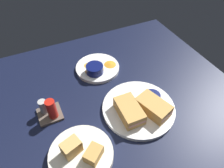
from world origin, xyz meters
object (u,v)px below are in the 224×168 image
at_px(sandwich_half_far, 153,107).
at_px(bread_basket_rear, 81,154).
at_px(ramekin_dark_sauce, 152,97).
at_px(plate_chips_companion, 98,68).
at_px(condiment_caddy, 49,110).
at_px(ramekin_light_gravy, 95,69).
at_px(spoon_by_gravy_ramekin, 93,72).
at_px(sandwich_half_near, 129,111).
at_px(plate_sandwich_main, 138,108).
at_px(spoon_by_dark_ramekin, 139,102).

xyz_separation_m(sandwich_half_far, bread_basket_rear, (-0.05, 0.31, -0.02)).
height_order(ramekin_dark_sauce, plate_chips_companion, ramekin_dark_sauce).
bearing_deg(bread_basket_rear, condiment_caddy, 13.97).
relative_size(sandwich_half_far, ramekin_light_gravy, 1.85).
bearing_deg(ramekin_light_gravy, plate_chips_companion, -39.81).
height_order(spoon_by_gravy_ramekin, bread_basket_rear, bread_basket_rear).
bearing_deg(condiment_caddy, sandwich_half_near, -116.47).
xyz_separation_m(plate_chips_companion, ramekin_light_gravy, (-0.03, 0.03, 0.03)).
bearing_deg(sandwich_half_far, plate_chips_companion, 15.69).
xyz_separation_m(plate_sandwich_main, ramekin_dark_sauce, (0.01, -0.06, 0.03)).
bearing_deg(spoon_by_dark_ramekin, sandwich_half_far, -153.78).
relative_size(sandwich_half_far, bread_basket_rear, 0.70).
bearing_deg(plate_chips_companion, ramekin_dark_sauce, -157.60).
bearing_deg(plate_chips_companion, plate_sandwich_main, -169.61).
bearing_deg(spoon_by_gravy_ramekin, plate_chips_companion, -47.14).
xyz_separation_m(spoon_by_gravy_ramekin, condiment_caddy, (-0.14, 0.24, 0.01)).
height_order(sandwich_half_near, ramekin_dark_sauce, sandwich_half_near).
xyz_separation_m(sandwich_half_far, ramekin_light_gravy, (0.30, 0.12, -0.00)).
bearing_deg(spoon_by_dark_ramekin, condiment_caddy, 73.23).
bearing_deg(spoon_by_dark_ramekin, plate_chips_companion, 13.36).
xyz_separation_m(spoon_by_gravy_ramekin, bread_basket_rear, (-0.36, 0.18, 0.00)).
xyz_separation_m(ramekin_light_gravy, spoon_by_gravy_ramekin, (0.00, 0.01, -0.02)).
distance_m(plate_sandwich_main, ramekin_dark_sauce, 0.07).
bearing_deg(plate_chips_companion, sandwich_half_far, -164.31).
height_order(ramekin_light_gravy, spoon_by_gravy_ramekin, ramekin_light_gravy).
height_order(plate_chips_companion, spoon_by_gravy_ramekin, spoon_by_gravy_ramekin).
xyz_separation_m(ramekin_dark_sauce, condiment_caddy, (0.11, 0.39, 0.00)).
bearing_deg(spoon_by_gravy_ramekin, plate_sandwich_main, -161.68).
bearing_deg(spoon_by_dark_ramekin, ramekin_dark_sauce, -101.50).
relative_size(sandwich_half_far, ramekin_dark_sauce, 2.22).
height_order(plate_sandwich_main, plate_chips_companion, same).
height_order(plate_sandwich_main, sandwich_half_far, sandwich_half_far).
relative_size(sandwich_half_near, spoon_by_gravy_ramekin, 1.64).
bearing_deg(sandwich_half_near, sandwich_half_far, -103.84).
relative_size(spoon_by_gravy_ramekin, condiment_caddy, 0.87).
distance_m(plate_sandwich_main, sandwich_half_far, 0.06).
distance_m(plate_sandwich_main, ramekin_light_gravy, 0.28).
bearing_deg(bread_basket_rear, plate_sandwich_main, -71.28).
bearing_deg(spoon_by_dark_ramekin, sandwich_half_near, 117.98).
bearing_deg(condiment_caddy, spoon_by_dark_ramekin, -106.77).
height_order(sandwich_half_near, spoon_by_gravy_ramekin, sandwich_half_near).
height_order(sandwich_half_near, bread_basket_rear, bread_basket_rear).
xyz_separation_m(sandwich_half_near, ramekin_dark_sauce, (0.02, -0.12, -0.01)).
distance_m(plate_chips_companion, spoon_by_gravy_ramekin, 0.05).
height_order(sandwich_half_far, plate_chips_companion, sandwich_half_far).
xyz_separation_m(bread_basket_rear, condiment_caddy, (0.21, 0.05, 0.01)).
height_order(spoon_by_dark_ramekin, ramekin_light_gravy, ramekin_light_gravy).
bearing_deg(plate_chips_companion, bread_basket_rear, 150.74).
height_order(plate_sandwich_main, condiment_caddy, condiment_caddy).
bearing_deg(ramekin_light_gravy, bread_basket_rear, 151.79).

